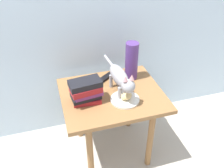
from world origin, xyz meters
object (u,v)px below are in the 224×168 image
side_table (112,103)px  book_stack (86,91)px  plate (125,100)px  cat (121,78)px  tv_remote (106,78)px  green_vase (132,61)px  bread_roll (126,96)px

side_table → book_stack: size_ratio=3.24×
plate → cat: cat is taller
plate → tv_remote: (-0.05, 0.29, 0.00)m
plate → green_vase: bearing=61.9°
plate → green_vase: size_ratio=0.68×
book_stack → green_vase: bearing=26.7°
bread_roll → tv_remote: 0.31m
book_stack → green_vase: size_ratio=0.75×
green_vase → book_stack: bearing=-153.3°
bread_roll → cat: bearing=100.2°
plate → green_vase: 0.32m
book_stack → plate: bearing=-13.5°
cat → book_stack: (-0.24, -0.02, -0.05)m
side_table → plate: size_ratio=3.61×
bread_roll → cat: (-0.01, 0.08, 0.09)m
tv_remote → cat: bearing=-112.7°
plate → book_stack: size_ratio=0.90×
side_table → cat: 0.23m
green_vase → plate: bearing=-118.1°
tv_remote → bread_roll: bearing=-113.3°
plate → tv_remote: tv_remote is taller
side_table → tv_remote: 0.21m
plate → bread_roll: bearing=-37.9°
side_table → cat: bearing=-23.7°
book_stack → side_table: bearing=12.1°
plate → side_table: bearing=121.3°
cat → tv_remote: cat is taller
cat → book_stack: cat is taller
side_table → tv_remote: (0.01, 0.19, 0.10)m
plate → tv_remote: bearing=100.4°
bread_roll → book_stack: bearing=165.6°
plate → tv_remote: 0.30m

